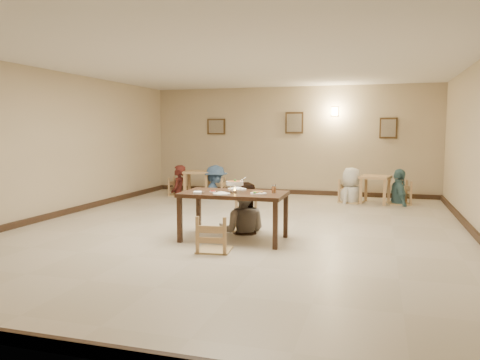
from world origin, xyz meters
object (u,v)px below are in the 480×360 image
(chair_near, at_px, (214,217))
(bg_chair_rr, at_px, (399,182))
(bg_chair_ll, at_px, (178,178))
(bg_chair_lr, at_px, (215,179))
(bg_diner_b, at_px, (215,165))
(drink_glass, at_px, (274,189))
(bg_table_right, at_px, (375,181))
(bg_diner_d, at_px, (400,169))
(chair_far, at_px, (242,204))
(bg_diner_c, at_px, (352,168))
(main_table, at_px, (234,197))
(bg_table_left, at_px, (197,176))
(curry_warmer, at_px, (235,183))
(bg_chair_rl, at_px, (352,181))
(main_diner, at_px, (243,182))
(bg_diner_a, at_px, (178,165))

(chair_near, bearing_deg, bg_chair_rr, -124.20)
(bg_chair_ll, distance_m, bg_chair_lr, 1.08)
(bg_diner_b, bearing_deg, bg_chair_ll, 78.91)
(drink_glass, height_order, bg_table_right, drink_glass)
(bg_diner_b, relative_size, bg_diner_d, 1.00)
(chair_far, xyz_separation_m, bg_diner_c, (1.69, 3.94, 0.39))
(bg_chair_lr, distance_m, bg_diner_b, 0.37)
(drink_glass, bearing_deg, main_table, -169.55)
(bg_table_right, xyz_separation_m, bg_chair_ll, (-5.19, -0.13, -0.07))
(chair_near, xyz_separation_m, bg_diner_c, (1.67, 5.44, 0.36))
(bg_table_left, xyz_separation_m, bg_diner_d, (5.21, 0.15, 0.30))
(curry_warmer, height_order, bg_chair_rl, bg_chair_rl)
(main_table, xyz_separation_m, bg_chair_lr, (-1.94, 4.55, -0.21))
(bg_table_right, bearing_deg, bg_chair_lr, -178.03)
(main_table, distance_m, drink_glass, 0.66)
(bg_diner_d, bearing_deg, main_table, 135.43)
(main_diner, bearing_deg, bg_chair_ll, -62.41)
(chair_near, xyz_separation_m, bg_table_right, (2.23, 5.45, 0.03))
(main_diner, bearing_deg, chair_far, -77.62)
(chair_near, relative_size, bg_diner_a, 0.61)
(bg_diner_c, bearing_deg, bg_chair_rr, 118.35)
(chair_far, height_order, curry_warmer, curry_warmer)
(bg_table_right, relative_size, bg_diner_c, 0.46)
(bg_table_left, height_order, bg_chair_ll, bg_chair_ll)
(bg_table_left, bearing_deg, bg_chair_ll, -174.47)
(bg_diner_b, height_order, bg_diner_d, bg_diner_b)
(bg_chair_lr, distance_m, bg_chair_rl, 3.55)
(main_table, distance_m, main_diner, 0.65)
(drink_glass, xyz_separation_m, bg_table_left, (-3.12, 4.49, -0.29))
(main_table, bearing_deg, bg_diner_b, 112.93)
(chair_far, distance_m, drink_glass, 1.02)
(chair_near, height_order, main_diner, main_diner)
(chair_near, bearing_deg, bg_chair_lr, -77.87)
(bg_chair_ll, xyz_separation_m, bg_chair_lr, (1.08, -0.01, 0.02))
(bg_table_right, height_order, bg_diner_a, bg_diner_a)
(main_table, height_order, bg_chair_lr, bg_chair_lr)
(bg_table_left, height_order, bg_diner_b, bg_diner_b)
(curry_warmer, relative_size, bg_chair_lr, 0.31)
(bg_table_left, relative_size, bg_chair_rl, 0.75)
(curry_warmer, xyz_separation_m, bg_diner_c, (1.58, 4.69, -0.06))
(drink_glass, bearing_deg, bg_table_left, 124.76)
(bg_chair_rr, bearing_deg, chair_near, -38.20)
(drink_glass, bearing_deg, bg_chair_rr, 65.74)
(chair_far, bearing_deg, bg_diner_a, 132.14)
(main_diner, height_order, bg_diner_d, main_diner)
(bg_table_right, height_order, bg_chair_ll, bg_chair_ll)
(bg_chair_ll, bearing_deg, bg_diner_b, -93.55)
(bg_diner_a, height_order, bg_diner_b, bg_diner_b)
(bg_diner_b, bearing_deg, bg_chair_lr, 16.01)
(main_table, height_order, bg_diner_d, bg_diner_d)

